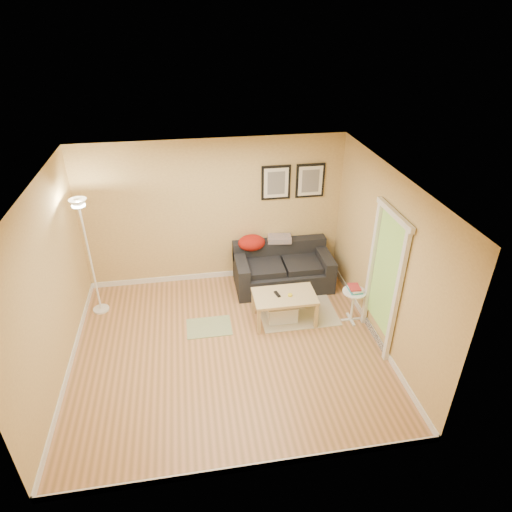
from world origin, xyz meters
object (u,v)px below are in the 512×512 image
Objects in this scene: coffee_table at (284,308)px; floor_lamp at (91,261)px; sofa at (283,267)px; storage_bin at (282,311)px; book_stack at (355,288)px; side_table at (352,306)px.

coffee_table is 3.13m from floor_lamp.
sofa is 1.03m from coffee_table.
coffee_table reaches higher than storage_bin.
book_stack is (1.08, -0.16, 0.36)m from coffee_table.
coffee_table is 2.04× the size of storage_bin.
side_table is (1.07, -0.18, 0.04)m from coffee_table.
storage_bin is 3.11m from floor_lamp.
side_table reaches higher than storage_bin.
book_stack is (1.11, -0.20, 0.46)m from storage_bin.
side_table is (0.87, -1.18, -0.09)m from sofa.
floor_lamp is (-3.15, -0.24, 0.57)m from sofa.
storage_bin is 0.85× the size of side_table.
side_table is (1.10, -0.21, 0.13)m from storage_bin.
coffee_table is at bearing -101.28° from sofa.
storage_bin is at bearing -103.30° from sofa.
coffee_table is at bearing 173.40° from book_stack.
sofa is at bearing 87.29° from coffee_table.
book_stack is at bearing 65.02° from side_table.
sofa is 1.73× the size of coffee_table.
storage_bin is 1.95× the size of book_stack.
floor_lamp is (-2.95, 0.76, 0.70)m from coffee_table.
book_stack is at bearing -52.93° from sofa.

